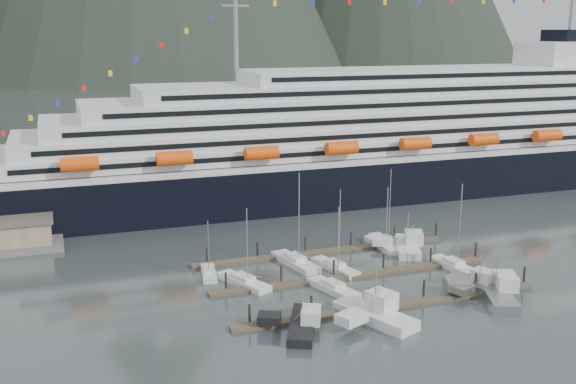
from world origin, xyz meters
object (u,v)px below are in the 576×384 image
(sailboat_d, at_px, (335,267))
(trawler_c, at_px, (494,290))
(sailboat_c, at_px, (333,289))
(trawler_a, at_px, (301,323))
(trawler_b, at_px, (374,314))
(sailboat_a, at_px, (209,274))
(sailboat_b, at_px, (243,282))
(cruise_ship, at_px, (395,143))
(trawler_d, at_px, (478,286))
(sailboat_g, at_px, (386,242))
(trawler_e, at_px, (406,246))
(sailboat_e, at_px, (295,262))
(sailboat_f, at_px, (383,245))
(sailboat_h, at_px, (453,266))

(sailboat_d, height_order, trawler_c, sailboat_d)
(sailboat_c, bearing_deg, trawler_a, 122.15)
(trawler_b, relative_size, trawler_c, 0.88)
(sailboat_a, height_order, sailboat_b, sailboat_b)
(cruise_ship, height_order, trawler_d, cruise_ship)
(sailboat_g, xyz_separation_m, trawler_d, (2.43, -25.83, 0.44))
(sailboat_a, distance_m, sailboat_g, 35.53)
(trawler_b, xyz_separation_m, trawler_e, (19.22, 25.58, -0.04))
(sailboat_e, height_order, sailboat_f, sailboat_e)
(sailboat_c, height_order, trawler_e, sailboat_c)
(trawler_d, height_order, trawler_e, trawler_e)
(sailboat_e, distance_m, sailboat_h, 26.69)
(sailboat_h, relative_size, trawler_a, 1.28)
(trawler_a, bearing_deg, cruise_ship, -11.87)
(trawler_a, relative_size, trawler_d, 1.04)
(trawler_b, bearing_deg, sailboat_e, -16.94)
(sailboat_c, xyz_separation_m, sailboat_h, (23.06, 2.59, 0.02))
(sailboat_e, xyz_separation_m, sailboat_f, (18.64, 3.58, -0.03))
(cruise_ship, bearing_deg, sailboat_g, -119.91)
(sailboat_d, height_order, trawler_e, sailboat_d)
(sailboat_d, bearing_deg, sailboat_g, -71.57)
(sailboat_b, bearing_deg, trawler_e, -102.98)
(cruise_ship, bearing_deg, sailboat_d, -127.37)
(sailboat_c, height_order, trawler_d, sailboat_c)
(sailboat_a, xyz_separation_m, sailboat_h, (39.58, -10.43, 0.07))
(sailboat_b, distance_m, trawler_e, 33.25)
(sailboat_e, distance_m, trawler_a, 25.45)
(sailboat_d, distance_m, sailboat_g, 17.39)
(trawler_a, bearing_deg, sailboat_b, 33.77)
(sailboat_a, bearing_deg, trawler_b, -135.81)
(sailboat_g, bearing_deg, sailboat_b, 108.36)
(sailboat_b, height_order, trawler_d, sailboat_b)
(trawler_c, bearing_deg, trawler_a, 115.30)
(sailboat_a, relative_size, sailboat_h, 0.64)
(cruise_ship, xyz_separation_m, trawler_a, (-49.87, -67.44, -11.20))
(sailboat_e, bearing_deg, trawler_e, -100.73)
(sailboat_c, relative_size, sailboat_g, 0.94)
(sailboat_d, xyz_separation_m, trawler_a, (-13.46, -19.77, 0.43))
(trawler_d, bearing_deg, trawler_a, 74.99)
(sailboat_d, distance_m, sailboat_e, 7.05)
(sailboat_d, bearing_deg, cruise_ship, -52.42)
(sailboat_c, distance_m, sailboat_d, 9.72)
(sailboat_f, distance_m, trawler_a, 38.44)
(sailboat_a, xyz_separation_m, sailboat_c, (16.52, -13.03, 0.05))
(sailboat_e, bearing_deg, trawler_c, -146.34)
(cruise_ship, height_order, sailboat_e, cruise_ship)
(cruise_ship, bearing_deg, trawler_c, -105.44)
(trawler_b, distance_m, trawler_c, 21.25)
(trawler_a, relative_size, trawler_b, 0.91)
(sailboat_c, bearing_deg, trawler_b, 167.87)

